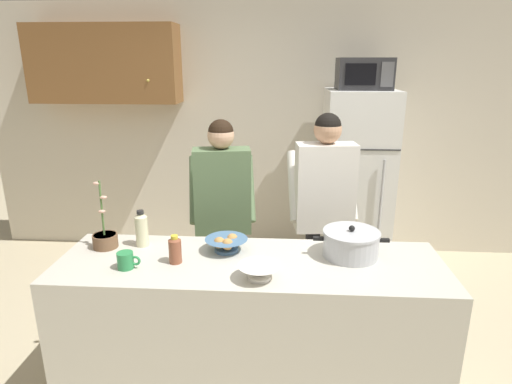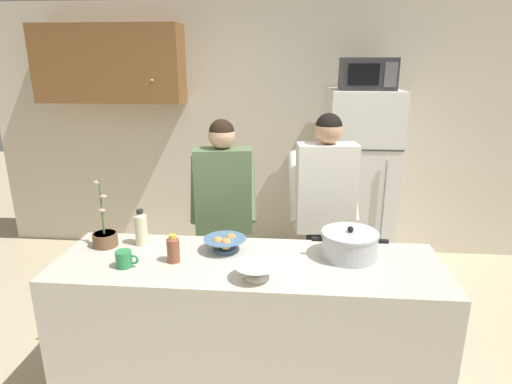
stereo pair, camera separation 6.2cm
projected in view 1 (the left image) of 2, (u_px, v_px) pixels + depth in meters
back_wall_unit at (241, 121)px, 4.50m from camera, size 6.00×0.48×2.60m
kitchen_island at (250, 330)px, 2.60m from camera, size 2.24×0.68×0.92m
refrigerator at (356, 182)px, 4.19m from camera, size 0.64×0.68×1.77m
microwave at (364, 74)px, 3.86m from camera, size 0.48×0.37×0.28m
person_near_pot at (222, 202)px, 3.19m from camera, size 0.55×0.47×1.64m
person_by_sink at (324, 199)px, 3.16m from camera, size 0.54×0.46×1.68m
cooking_pot at (351, 243)px, 2.52m from camera, size 0.44×0.33×0.19m
coffee_mug at (126, 260)px, 2.38m from camera, size 0.13×0.09×0.10m
bread_bowl at (226, 244)px, 2.59m from camera, size 0.26×0.26×0.10m
empty_bowl at (259, 271)px, 2.26m from camera, size 0.23×0.23×0.08m
bottle_near_edge at (175, 249)px, 2.43m from camera, size 0.07×0.07×0.17m
bottle_mid_counter at (142, 229)px, 2.65m from camera, size 0.08×0.08×0.23m
potted_orchid at (105, 238)px, 2.64m from camera, size 0.15×0.15×0.43m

